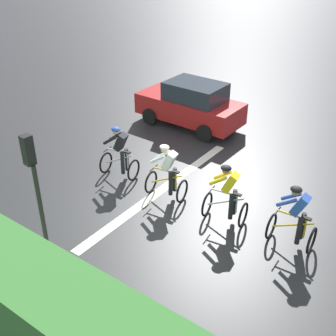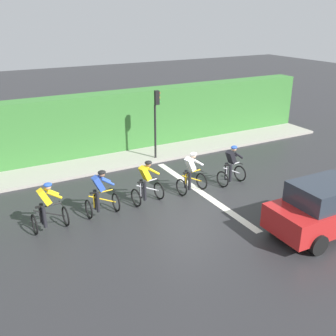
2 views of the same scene
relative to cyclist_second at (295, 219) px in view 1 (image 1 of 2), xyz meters
name	(u,v)px [view 1 (image 1 of 2)]	position (x,y,z in m)	size (l,w,h in m)	color
ground_plane	(176,196)	(-0.12, -3.57, -0.80)	(80.00, 80.00, 0.00)	#28282B
road_marking_stop_line	(161,190)	(-0.12, -4.08, -0.79)	(7.00, 0.30, 0.01)	silver
cyclist_second	(295,219)	(0.00, 0.00, 0.00)	(0.72, 1.11, 1.66)	black
cyclist_mid	(227,195)	(0.07, -1.80, 0.00)	(0.82, 1.16, 1.66)	black
cyclist_fourth	(167,173)	(0.06, -3.72, 0.00)	(0.81, 1.16, 1.66)	black
cyclist_trailing	(120,154)	(-0.03, -5.59, 0.00)	(0.83, 1.17, 1.66)	black
car_red	(191,104)	(-4.55, -5.98, 0.08)	(1.94, 4.13, 1.76)	#B21E1E
traffic_light_near_crossing	(35,185)	(4.02, -4.22, 1.43)	(0.22, 0.31, 3.34)	black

